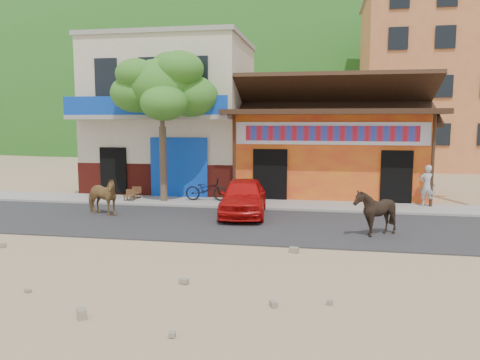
{
  "coord_description": "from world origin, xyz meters",
  "views": [
    {
      "loc": [
        1.79,
        -12.1,
        3.34
      ],
      "look_at": [
        -0.94,
        3.0,
        1.4
      ],
      "focal_mm": 35.0,
      "sensor_mm": 36.0,
      "label": 1
    }
  ],
  "objects_px": {
    "red_car": "(243,197)",
    "scooter": "(207,189)",
    "cow_dark": "(375,212)",
    "cafe_chair_left": "(129,190)",
    "pedestrian": "(427,185)",
    "cow_tan": "(101,196)",
    "tree": "(162,127)",
    "cafe_chair_right": "(135,188)"
  },
  "relations": [
    {
      "from": "red_car",
      "to": "pedestrian",
      "type": "bearing_deg",
      "value": 15.03
    },
    {
      "from": "cow_dark",
      "to": "red_car",
      "type": "xyz_separation_m",
      "value": [
        -4.26,
        2.33,
        -0.04
      ]
    },
    {
      "from": "cafe_chair_right",
      "to": "cow_dark",
      "type": "bearing_deg",
      "value": -26.29
    },
    {
      "from": "cow_dark",
      "to": "scooter",
      "type": "distance_m",
      "value": 7.67
    },
    {
      "from": "scooter",
      "to": "cafe_chair_left",
      "type": "height_order",
      "value": "scooter"
    },
    {
      "from": "cow_dark",
      "to": "scooter",
      "type": "relative_size",
      "value": 0.8
    },
    {
      "from": "red_car",
      "to": "cafe_chair_left",
      "type": "height_order",
      "value": "red_car"
    },
    {
      "from": "cow_tan",
      "to": "red_car",
      "type": "xyz_separation_m",
      "value": [
        4.94,
        0.92,
        -0.01
      ]
    },
    {
      "from": "red_car",
      "to": "scooter",
      "type": "xyz_separation_m",
      "value": [
        -1.91,
        2.23,
        -0.12
      ]
    },
    {
      "from": "scooter",
      "to": "pedestrian",
      "type": "distance_m",
      "value": 8.59
    },
    {
      "from": "red_car",
      "to": "cafe_chair_left",
      "type": "relative_size",
      "value": 4.64
    },
    {
      "from": "cow_tan",
      "to": "cafe_chair_left",
      "type": "xyz_separation_m",
      "value": [
        -0.07,
        2.58,
        -0.17
      ]
    },
    {
      "from": "cafe_chair_right",
      "to": "pedestrian",
      "type": "bearing_deg",
      "value": 1.35
    },
    {
      "from": "cow_dark",
      "to": "pedestrian",
      "type": "height_order",
      "value": "pedestrian"
    },
    {
      "from": "pedestrian",
      "to": "cafe_chair_right",
      "type": "xyz_separation_m",
      "value": [
        -11.67,
        -0.26,
        -0.35
      ]
    },
    {
      "from": "cafe_chair_left",
      "to": "cow_tan",
      "type": "bearing_deg",
      "value": -92.29
    },
    {
      "from": "pedestrian",
      "to": "scooter",
      "type": "bearing_deg",
      "value": 17.93
    },
    {
      "from": "scooter",
      "to": "cafe_chair_left",
      "type": "distance_m",
      "value": 3.15
    },
    {
      "from": "tree",
      "to": "red_car",
      "type": "height_order",
      "value": "tree"
    },
    {
      "from": "cow_dark",
      "to": "cafe_chair_left",
      "type": "distance_m",
      "value": 10.09
    },
    {
      "from": "cow_dark",
      "to": "tree",
      "type": "bearing_deg",
      "value": -114.35
    },
    {
      "from": "red_car",
      "to": "cafe_chair_left",
      "type": "bearing_deg",
      "value": 155.97
    },
    {
      "from": "cow_tan",
      "to": "cafe_chair_left",
      "type": "bearing_deg",
      "value": 21.08
    },
    {
      "from": "tree",
      "to": "cow_dark",
      "type": "relative_size",
      "value": 4.34
    },
    {
      "from": "cow_tan",
      "to": "cafe_chair_right",
      "type": "xyz_separation_m",
      "value": [
        -0.07,
        3.19,
        -0.15
      ]
    },
    {
      "from": "tree",
      "to": "cow_tan",
      "type": "xyz_separation_m",
      "value": [
        -1.33,
        -2.78,
        -2.42
      ]
    },
    {
      "from": "tree",
      "to": "pedestrian",
      "type": "height_order",
      "value": "tree"
    },
    {
      "from": "cow_tan",
      "to": "cafe_chair_left",
      "type": "height_order",
      "value": "cow_tan"
    },
    {
      "from": "cow_dark",
      "to": "scooter",
      "type": "height_order",
      "value": "cow_dark"
    },
    {
      "from": "cow_tan",
      "to": "scooter",
      "type": "distance_m",
      "value": 4.37
    },
    {
      "from": "tree",
      "to": "cafe_chair_left",
      "type": "height_order",
      "value": "tree"
    },
    {
      "from": "tree",
      "to": "cafe_chair_right",
      "type": "bearing_deg",
      "value": 163.66
    },
    {
      "from": "red_car",
      "to": "cow_tan",
      "type": "bearing_deg",
      "value": -175.18
    },
    {
      "from": "tree",
      "to": "scooter",
      "type": "bearing_deg",
      "value": 12.49
    },
    {
      "from": "cow_dark",
      "to": "cafe_chair_left",
      "type": "height_order",
      "value": "cow_dark"
    },
    {
      "from": "cafe_chair_right",
      "to": "scooter",
      "type": "bearing_deg",
      "value": -0.57
    },
    {
      "from": "tree",
      "to": "cow_tan",
      "type": "height_order",
      "value": "tree"
    },
    {
      "from": "cow_tan",
      "to": "scooter",
      "type": "bearing_deg",
      "value": -24.27
    },
    {
      "from": "red_car",
      "to": "cafe_chair_left",
      "type": "distance_m",
      "value": 5.28
    },
    {
      "from": "cow_tan",
      "to": "red_car",
      "type": "height_order",
      "value": "cow_tan"
    },
    {
      "from": "cow_dark",
      "to": "red_car",
      "type": "relative_size",
      "value": 0.36
    },
    {
      "from": "pedestrian",
      "to": "cow_tan",
      "type": "bearing_deg",
      "value": 32.5
    }
  ]
}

